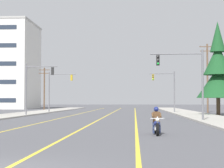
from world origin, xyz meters
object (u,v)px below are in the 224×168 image
object	(u,v)px
traffic_signal_near_left	(35,82)
conifer_tree_right_verge_far	(218,72)
traffic_signal_mid_left	(57,86)
utility_pole_right_far	(207,76)
utility_pole_left_far	(44,87)
traffic_signal_mid_right	(167,86)
motorcycle_with_rider	(156,123)
traffic_signal_near_right	(187,74)

from	to	relation	value
traffic_signal_near_left	conifer_tree_right_verge_far	xyz separation A→B (m)	(22.04, 2.70, 1.26)
traffic_signal_mid_left	utility_pole_right_far	size ratio (longest dim) A/B	0.61
traffic_signal_mid_left	utility_pole_left_far	world-z (taller)	utility_pole_left_far
utility_pole_right_far	conifer_tree_right_verge_far	world-z (taller)	conifer_tree_right_verge_far
traffic_signal_near_left	traffic_signal_mid_left	xyz separation A→B (m)	(-0.04, 14.26, 0.02)
traffic_signal_mid_left	utility_pole_left_far	distance (m)	17.04
traffic_signal_mid_right	utility_pole_right_far	xyz separation A→B (m)	(5.94, 0.08, 1.48)
utility_pole_right_far	utility_pole_left_far	bearing A→B (deg)	149.19
utility_pole_right_far	utility_pole_left_far	world-z (taller)	utility_pole_right_far
motorcycle_with_rider	traffic_signal_near_right	size ratio (longest dim) A/B	0.35
traffic_signal_near_left	traffic_signal_mid_right	bearing A→B (deg)	39.23
traffic_signal_mid_right	traffic_signal_mid_left	size ratio (longest dim) A/B	1.00
motorcycle_with_rider	utility_pole_left_far	xyz separation A→B (m)	(-18.36, 57.91, 3.81)
traffic_signal_near_right	traffic_signal_near_left	world-z (taller)	same
traffic_signal_mid_right	utility_pole_right_far	world-z (taller)	utility_pole_right_far
utility_pole_left_far	conifer_tree_right_verge_far	size ratio (longest dim) A/B	0.70
conifer_tree_right_verge_far	traffic_signal_mid_right	bearing A→B (deg)	116.08
traffic_signal_near_right	utility_pole_left_far	xyz separation A→B (m)	(-21.79, 43.30, 0.32)
traffic_signal_near_right	utility_pole_right_far	xyz separation A→B (m)	(6.25, 26.58, 1.43)
motorcycle_with_rider	traffic_signal_mid_right	distance (m)	41.43
traffic_signal_mid_right	utility_pole_right_far	size ratio (longest dim) A/B	0.61
traffic_signal_mid_right	traffic_signal_mid_left	world-z (taller)	same
traffic_signal_near_right	utility_pole_right_far	world-z (taller)	utility_pole_right_far
motorcycle_with_rider	traffic_signal_near_left	bearing A→B (deg)	115.23
traffic_signal_near_left	utility_pole_right_far	world-z (taller)	utility_pole_right_far
traffic_signal_near_left	traffic_signal_mid_left	bearing A→B (deg)	90.15
traffic_signal_mid_left	traffic_signal_near_right	bearing A→B (deg)	-58.81
traffic_signal_near_left	traffic_signal_mid_left	size ratio (longest dim) A/B	1.00
utility_pole_right_far	traffic_signal_near_left	bearing A→B (deg)	-148.80
traffic_signal_mid_left	utility_pole_right_far	bearing A→B (deg)	-1.40
traffic_signal_near_left	conifer_tree_right_verge_far	world-z (taller)	conifer_tree_right_verge_far
motorcycle_with_rider	utility_pole_left_far	size ratio (longest dim) A/B	0.27
traffic_signal_near_right	utility_pole_left_far	world-z (taller)	utility_pole_left_far
motorcycle_with_rider	traffic_signal_mid_right	xyz separation A→B (m)	(3.74, 41.11, 3.44)
traffic_signal_near_left	utility_pole_left_far	xyz separation A→B (m)	(-5.40, 30.43, 0.37)
traffic_signal_mid_left	traffic_signal_mid_right	bearing A→B (deg)	-2.17
traffic_signal_mid_right	traffic_signal_near_left	bearing A→B (deg)	-140.77
traffic_signal_near_left	utility_pole_left_far	world-z (taller)	utility_pole_left_far
traffic_signal_near_right	utility_pole_left_far	distance (m)	48.47
conifer_tree_right_verge_far	motorcycle_with_rider	bearing A→B (deg)	-106.74
traffic_signal_near_right	conifer_tree_right_verge_far	bearing A→B (deg)	70.06
traffic_signal_mid_right	conifer_tree_right_verge_far	size ratio (longest dim) A/B	0.54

